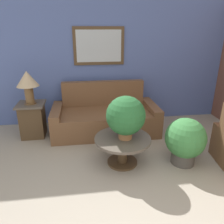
{
  "coord_description": "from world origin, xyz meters",
  "views": [
    {
      "loc": [
        -0.46,
        -1.2,
        1.93
      ],
      "look_at": [
        0.02,
        2.27,
        0.59
      ],
      "focal_mm": 35.0,
      "sensor_mm": 36.0,
      "label": 1
    }
  ],
  "objects": [
    {
      "name": "potted_plant_on_table",
      "position": [
        0.12,
        1.6,
        0.77
      ],
      "size": [
        0.56,
        0.56,
        0.63
      ],
      "color": "#9E6B42",
      "rests_on": "coffee_table"
    },
    {
      "name": "potted_plant_floor",
      "position": [
        1.0,
        1.49,
        0.39
      ],
      "size": [
        0.6,
        0.6,
        0.72
      ],
      "color": "#4C4742",
      "rests_on": "ground_plane"
    },
    {
      "name": "wall_back",
      "position": [
        -0.0,
        3.36,
        1.31
      ],
      "size": [
        7.15,
        0.09,
        2.6
      ],
      "color": "#5166A8",
      "rests_on": "ground_plane"
    },
    {
      "name": "couch_main",
      "position": [
        -0.05,
        2.78,
        0.29
      ],
      "size": [
        2.02,
        0.94,
        0.94
      ],
      "color": "brown",
      "rests_on": "ground_plane"
    },
    {
      "name": "table_lamp",
      "position": [
        -1.42,
        2.75,
        1.06
      ],
      "size": [
        0.39,
        0.39,
        0.6
      ],
      "color": "brown",
      "rests_on": "side_table"
    },
    {
      "name": "side_table",
      "position": [
        -1.42,
        2.75,
        0.33
      ],
      "size": [
        0.49,
        0.49,
        0.65
      ],
      "color": "#4C3823",
      "rests_on": "ground_plane"
    },
    {
      "name": "coffee_table",
      "position": [
        0.08,
        1.61,
        0.31
      ],
      "size": [
        0.83,
        0.83,
        0.43
      ],
      "color": "#4C3823",
      "rests_on": "ground_plane"
    }
  ]
}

